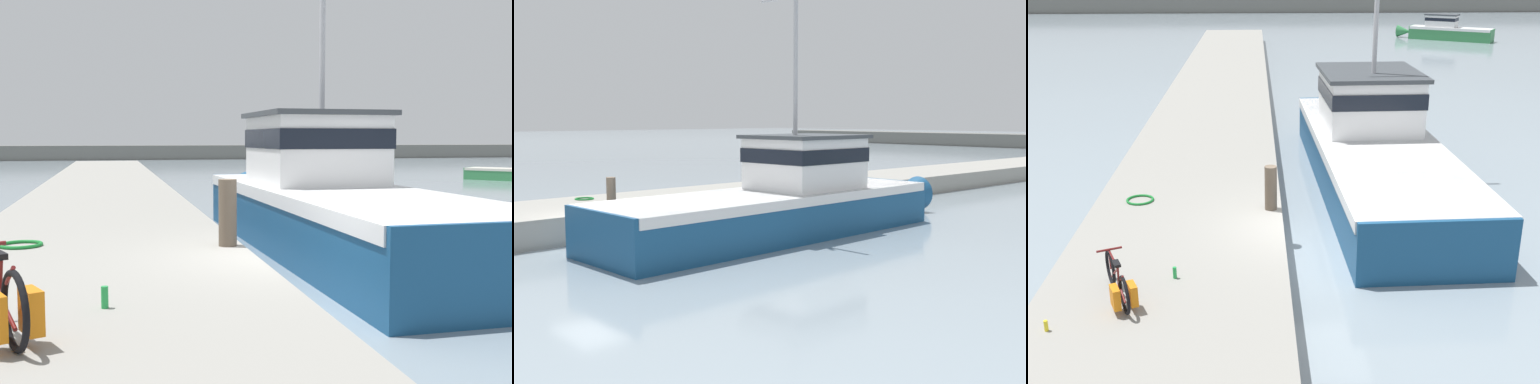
# 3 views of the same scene
# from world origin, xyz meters

# --- Properties ---
(ground_plane) EXTENTS (320.00, 320.00, 0.00)m
(ground_plane) POSITION_xyz_m (0.00, 0.00, 0.00)
(ground_plane) COLOR #84939E
(dock_pier) EXTENTS (4.45, 80.00, 0.86)m
(dock_pier) POSITION_xyz_m (-2.92, 0.00, 0.43)
(dock_pier) COLOR gray
(dock_pier) RESTS_ON ground_plane
(far_shoreline) EXTENTS (180.00, 5.00, 1.68)m
(far_shoreline) POSITION_xyz_m (30.00, 69.74, 0.84)
(far_shoreline) COLOR slate
(far_shoreline) RESTS_ON ground_plane
(fishing_boat_main) EXTENTS (3.76, 14.37, 8.96)m
(fishing_boat_main) POSITION_xyz_m (2.22, 5.28, 1.13)
(fishing_boat_main) COLOR navy
(fishing_boat_main) RESTS_ON ground_plane
(boat_green_anchored) EXTENTS (7.32, 5.16, 2.05)m
(boat_green_anchored) POSITION_xyz_m (14.25, 39.84, 0.79)
(boat_green_anchored) COLOR #337F47
(boat_green_anchored) RESTS_ON ground_plane
(bicycle_touring) EXTENTS (0.85, 1.64, 0.73)m
(bicycle_touring) POSITION_xyz_m (-3.61, -3.33, 1.20)
(bicycle_touring) COLOR black
(bicycle_touring) RESTS_ON dock_pier
(mooring_post) EXTENTS (0.28, 0.28, 1.04)m
(mooring_post) POSITION_xyz_m (-0.95, 0.85, 1.38)
(mooring_post) COLOR brown
(mooring_post) RESTS_ON dock_pier
(hose_coil) EXTENTS (0.66, 0.66, 0.05)m
(hose_coil) POSITION_xyz_m (-4.08, 1.51, 0.89)
(hose_coil) COLOR #197A2D
(hose_coil) RESTS_ON dock_pier
(water_bottle_on_curb) EXTENTS (0.07, 0.07, 0.22)m
(water_bottle_on_curb) POSITION_xyz_m (-2.79, -2.50, 0.97)
(water_bottle_on_curb) COLOR green
(water_bottle_on_curb) RESTS_ON dock_pier
(water_bottle_by_bike) EXTENTS (0.06, 0.06, 0.18)m
(water_bottle_by_bike) POSITION_xyz_m (-4.60, -4.18, 0.96)
(water_bottle_by_bike) COLOR yellow
(water_bottle_by_bike) RESTS_ON dock_pier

